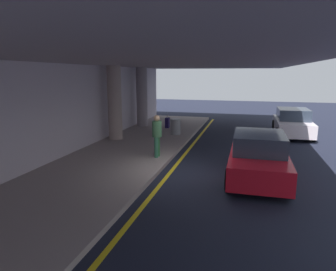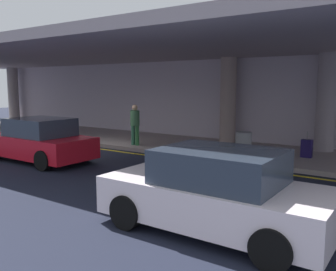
{
  "view_description": "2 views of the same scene",
  "coord_description": "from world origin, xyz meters",
  "px_view_note": "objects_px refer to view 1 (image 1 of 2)",
  "views": [
    {
      "loc": [
        -9.84,
        -1.86,
        3.4
      ],
      "look_at": [
        1.91,
        1.28,
        0.9
      ],
      "focal_mm": 32.18,
      "sensor_mm": 36.0,
      "label": 1
    },
    {
      "loc": [
        10.92,
        -10.0,
        2.6
      ],
      "look_at": [
        3.04,
        1.4,
        0.71
      ],
      "focal_mm": 39.11,
      "sensor_mm": 36.0,
      "label": 2
    }
  ],
  "objects_px": {
    "car_white": "(293,123)",
    "traveler_with_luggage": "(157,133)",
    "support_column_left_mid": "(115,103)",
    "car_red": "(258,157)",
    "trash_bin_steel": "(175,127)",
    "suitcase_upright_primary": "(167,123)",
    "support_column_center": "(142,97)"
  },
  "relations": [
    {
      "from": "support_column_center",
      "to": "car_white",
      "type": "distance_m",
      "value": 9.0
    },
    {
      "from": "support_column_left_mid",
      "to": "support_column_center",
      "type": "bearing_deg",
      "value": 0.0
    },
    {
      "from": "support_column_left_mid",
      "to": "trash_bin_steel",
      "type": "height_order",
      "value": "support_column_left_mid"
    },
    {
      "from": "support_column_center",
      "to": "trash_bin_steel",
      "type": "bearing_deg",
      "value": -128.28
    },
    {
      "from": "suitcase_upright_primary",
      "to": "support_column_center",
      "type": "bearing_deg",
      "value": 66.86
    },
    {
      "from": "trash_bin_steel",
      "to": "support_column_center",
      "type": "bearing_deg",
      "value": 51.72
    },
    {
      "from": "support_column_left_mid",
      "to": "trash_bin_steel",
      "type": "relative_size",
      "value": 4.29
    },
    {
      "from": "suitcase_upright_primary",
      "to": "car_red",
      "type": "bearing_deg",
      "value": -162.28
    },
    {
      "from": "car_white",
      "to": "traveler_with_luggage",
      "type": "bearing_deg",
      "value": -44.21
    },
    {
      "from": "car_white",
      "to": "traveler_with_luggage",
      "type": "height_order",
      "value": "traveler_with_luggage"
    },
    {
      "from": "car_white",
      "to": "car_red",
      "type": "height_order",
      "value": "same"
    },
    {
      "from": "support_column_left_mid",
      "to": "car_red",
      "type": "xyz_separation_m",
      "value": [
        -3.83,
        -6.87,
        -1.26
      ]
    },
    {
      "from": "car_white",
      "to": "traveler_with_luggage",
      "type": "distance_m",
      "value": 8.96
    },
    {
      "from": "car_red",
      "to": "suitcase_upright_primary",
      "type": "distance_m",
      "value": 9.22
    },
    {
      "from": "support_column_left_mid",
      "to": "suitcase_upright_primary",
      "type": "distance_m",
      "value": 4.43
    },
    {
      "from": "car_white",
      "to": "suitcase_upright_primary",
      "type": "relative_size",
      "value": 4.56
    },
    {
      "from": "car_white",
      "to": "support_column_left_mid",
      "type": "bearing_deg",
      "value": -68.92
    },
    {
      "from": "suitcase_upright_primary",
      "to": "trash_bin_steel",
      "type": "height_order",
      "value": "suitcase_upright_primary"
    },
    {
      "from": "support_column_left_mid",
      "to": "car_white",
      "type": "distance_m",
      "value": 9.86
    },
    {
      "from": "trash_bin_steel",
      "to": "car_white",
      "type": "bearing_deg",
      "value": -71.13
    },
    {
      "from": "car_red",
      "to": "trash_bin_steel",
      "type": "relative_size",
      "value": 4.82
    },
    {
      "from": "car_white",
      "to": "support_column_center",
      "type": "bearing_deg",
      "value": -93.07
    },
    {
      "from": "support_column_left_mid",
      "to": "trash_bin_steel",
      "type": "distance_m",
      "value": 3.56
    },
    {
      "from": "support_column_center",
      "to": "trash_bin_steel",
      "type": "height_order",
      "value": "support_column_center"
    },
    {
      "from": "traveler_with_luggage",
      "to": "suitcase_upright_primary",
      "type": "height_order",
      "value": "traveler_with_luggage"
    },
    {
      "from": "support_column_center",
      "to": "car_white",
      "type": "relative_size",
      "value": 0.89
    },
    {
      "from": "trash_bin_steel",
      "to": "car_red",
      "type": "bearing_deg",
      "value": -143.71
    },
    {
      "from": "traveler_with_luggage",
      "to": "trash_bin_steel",
      "type": "bearing_deg",
      "value": -32.69
    },
    {
      "from": "support_column_left_mid",
      "to": "car_white",
      "type": "xyz_separation_m",
      "value": [
        4.02,
        -8.91,
        -1.26
      ]
    },
    {
      "from": "traveler_with_luggage",
      "to": "trash_bin_steel",
      "type": "xyz_separation_m",
      "value": [
        4.62,
        0.37,
        -0.54
      ]
    },
    {
      "from": "support_column_center",
      "to": "suitcase_upright_primary",
      "type": "height_order",
      "value": "support_column_center"
    },
    {
      "from": "support_column_center",
      "to": "traveler_with_luggage",
      "type": "distance_m",
      "value": 7.44
    }
  ]
}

